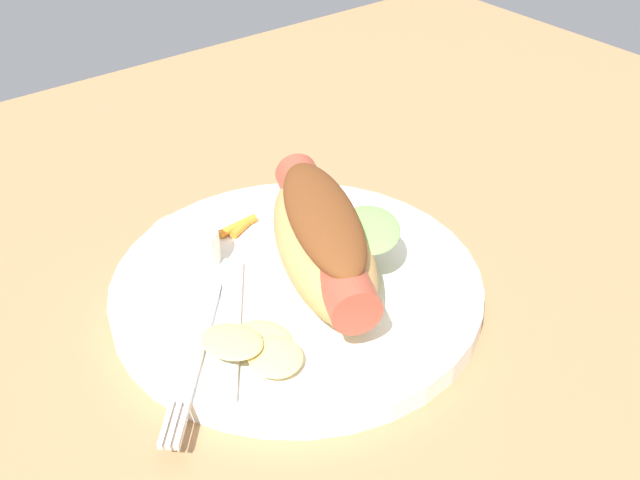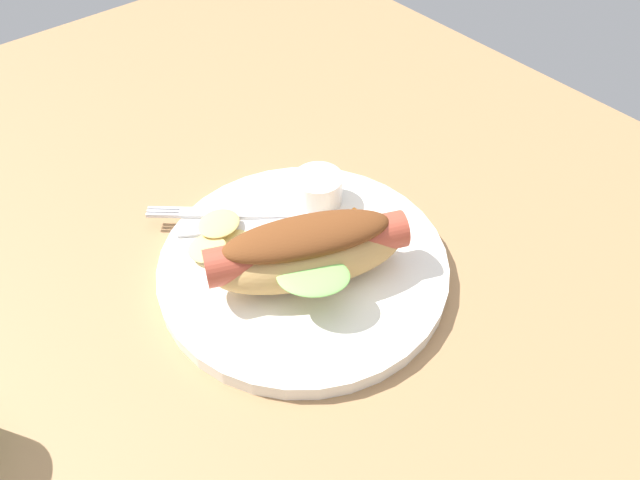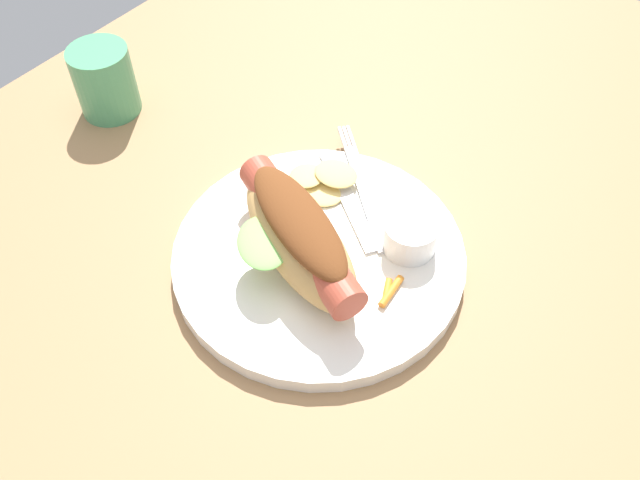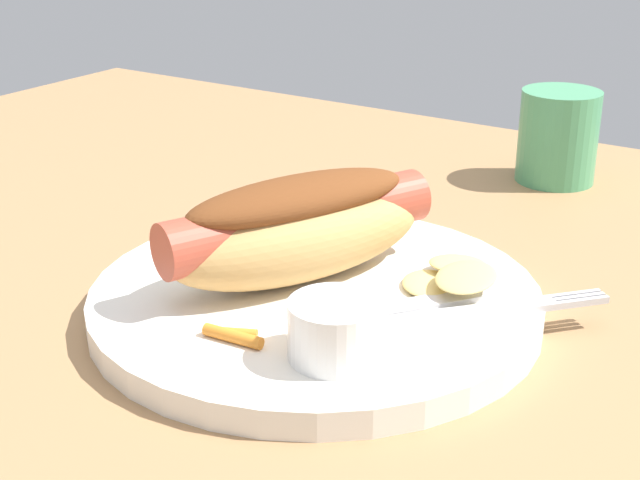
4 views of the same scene
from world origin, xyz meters
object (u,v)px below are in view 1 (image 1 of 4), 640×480
(hot_dog, at_px, (323,238))
(sauce_ramekin, at_px, (186,248))
(plate, at_px, (296,288))
(knife, at_px, (230,325))
(fork, at_px, (199,337))
(carrot_garnish, at_px, (240,226))
(chips_pile, at_px, (255,345))

(hot_dog, height_order, sauce_ramekin, hot_dog)
(plate, distance_m, knife, 0.07)
(plate, bearing_deg, sauce_ramekin, 129.91)
(sauce_ramekin, height_order, fork, sauce_ramekin)
(carrot_garnish, bearing_deg, sauce_ramekin, -164.96)
(fork, bearing_deg, sauce_ramekin, -163.48)
(sauce_ramekin, distance_m, carrot_garnish, 0.06)
(hot_dog, height_order, fork, hot_dog)
(sauce_ramekin, bearing_deg, chips_pile, -96.98)
(sauce_ramekin, relative_size, fork, 0.35)
(sauce_ramekin, height_order, knife, sauce_ramekin)
(carrot_garnish, bearing_deg, plate, -91.72)
(knife, height_order, chips_pile, chips_pile)
(plate, relative_size, sauce_ramekin, 5.50)
(sauce_ramekin, bearing_deg, plate, -50.09)
(carrot_garnish, bearing_deg, chips_pile, -118.89)
(hot_dog, relative_size, chips_pile, 2.44)
(chips_pile, distance_m, carrot_garnish, 0.14)
(plate, xyz_separation_m, sauce_ramekin, (-0.05, 0.06, 0.02))
(knife, bearing_deg, fork, -61.72)
(knife, distance_m, carrot_garnish, 0.11)
(sauce_ramekin, xyz_separation_m, knife, (-0.01, -0.08, -0.01))
(chips_pile, height_order, carrot_garnish, chips_pile)
(fork, xyz_separation_m, chips_pile, (0.02, -0.03, 0.01))
(hot_dog, bearing_deg, chips_pile, -42.01)
(knife, bearing_deg, hot_dog, 129.00)
(knife, bearing_deg, chips_pile, 33.45)
(hot_dog, distance_m, carrot_garnish, 0.09)
(sauce_ramekin, height_order, chips_pile, sauce_ramekin)
(plate, relative_size, knife, 1.97)
(hot_dog, bearing_deg, plate, -90.18)
(knife, height_order, carrot_garnish, carrot_garnish)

